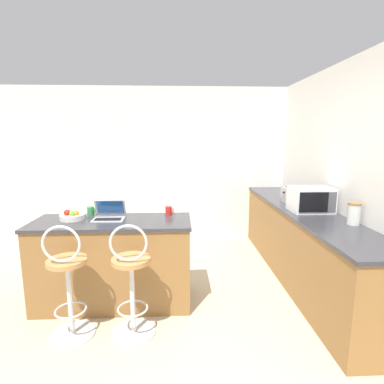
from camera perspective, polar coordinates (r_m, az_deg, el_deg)
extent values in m
plane|color=#BCAD8E|center=(2.99, -5.65, -26.01)|extent=(20.00, 20.00, 0.00)
cube|color=silver|center=(5.16, -4.34, 5.05)|extent=(12.00, 0.06, 2.60)
cube|color=olive|center=(3.39, -14.68, -13.08)|extent=(1.61, 0.60, 0.88)
cube|color=#333338|center=(3.24, -15.04, -5.57)|extent=(1.64, 0.63, 0.03)
cube|color=olive|center=(4.05, 20.07, -9.47)|extent=(0.57, 3.20, 0.88)
cube|color=#333338|center=(3.92, 20.48, -3.13)|extent=(0.60, 3.23, 0.03)
cylinder|color=silver|center=(3.20, -21.78, -23.82)|extent=(0.40, 0.40, 0.02)
cylinder|color=silver|center=(3.02, -22.24, -18.33)|extent=(0.04, 0.04, 0.69)
torus|color=silver|center=(3.07, -22.10, -20.08)|extent=(0.28, 0.28, 0.02)
cylinder|color=#B7844C|center=(2.88, -22.72, -12.08)|extent=(0.34, 0.34, 0.04)
torus|color=silver|center=(2.73, -23.67, -9.08)|extent=(0.32, 0.02, 0.32)
cylinder|color=silver|center=(3.08, -11.04, -24.74)|extent=(0.40, 0.40, 0.02)
cylinder|color=silver|center=(2.89, -11.29, -19.09)|extent=(0.04, 0.04, 0.69)
torus|color=silver|center=(2.95, -11.21, -20.90)|extent=(0.28, 0.28, 0.02)
cylinder|color=#B7844C|center=(2.74, -11.55, -12.60)|extent=(0.34, 0.34, 0.04)
torus|color=silver|center=(2.58, -12.03, -9.49)|extent=(0.32, 0.02, 0.32)
cube|color=#B7BABF|center=(3.26, -15.65, -5.05)|extent=(0.32, 0.21, 0.01)
cube|color=black|center=(3.25, -15.71, -5.01)|extent=(0.27, 0.11, 0.00)
cube|color=#B7BABF|center=(3.35, -15.29, -2.86)|extent=(0.32, 0.09, 0.18)
cube|color=#19478C|center=(3.34, -15.31, -2.84)|extent=(0.28, 0.07, 0.15)
cube|color=silver|center=(3.75, 21.69, -1.29)|extent=(0.46, 0.33, 0.28)
cube|color=black|center=(3.58, 22.19, -1.84)|extent=(0.32, 0.01, 0.23)
cube|color=#4C4C51|center=(3.67, 25.13, -1.77)|extent=(0.09, 0.01, 0.23)
cube|color=#9EA3A8|center=(4.18, 18.60, -0.58)|extent=(0.22, 0.31, 0.20)
cube|color=black|center=(4.15, 18.11, 0.76)|extent=(0.05, 0.21, 0.00)
cube|color=black|center=(4.18, 19.24, 0.77)|extent=(0.05, 0.21, 0.00)
cube|color=black|center=(4.14, 17.08, -0.07)|extent=(0.02, 0.02, 0.02)
cylinder|color=silver|center=(3.40, -21.78, -4.40)|extent=(0.26, 0.26, 0.05)
sphere|color=red|center=(3.38, -22.67, -3.69)|extent=(0.07, 0.07, 0.07)
sphere|color=orange|center=(3.35, -21.19, -3.78)|extent=(0.06, 0.06, 0.06)
sphere|color=#66B233|center=(3.34, -21.84, -3.84)|extent=(0.06, 0.06, 0.06)
cylinder|color=red|center=(3.34, -4.48, -3.59)|extent=(0.07, 0.07, 0.10)
torus|color=red|center=(3.34, -3.65, -3.50)|extent=(0.01, 0.06, 0.06)
cylinder|color=#338447|center=(3.51, -18.75, -3.43)|extent=(0.08, 0.08, 0.10)
torus|color=#338447|center=(3.50, -17.97, -3.36)|extent=(0.01, 0.06, 0.06)
cylinder|color=silver|center=(3.36, 28.44, -3.81)|extent=(0.12, 0.12, 0.20)
cylinder|color=olive|center=(3.34, 28.59, -1.98)|extent=(0.12, 0.12, 0.02)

